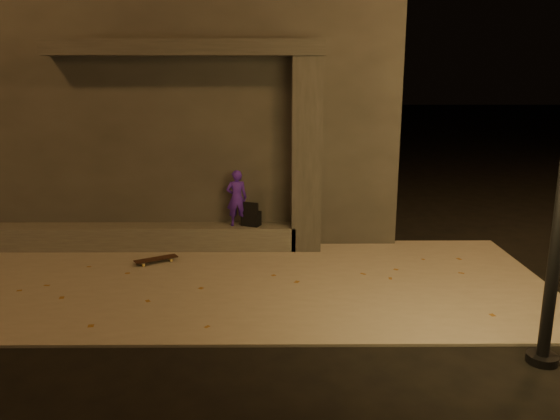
{
  "coord_description": "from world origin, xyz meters",
  "views": [
    {
      "loc": [
        1.14,
        -6.39,
        3.28
      ],
      "look_at": [
        1.19,
        2.0,
        1.22
      ],
      "focal_mm": 35.0,
      "sensor_mm": 36.0,
      "label": 1
    }
  ],
  "objects_px": {
    "column": "(306,156)",
    "backpack": "(251,217)",
    "skateboarder": "(237,198)",
    "skateboard": "(156,259)"
  },
  "relations": [
    {
      "from": "column",
      "to": "backpack",
      "type": "relative_size",
      "value": 7.53
    },
    {
      "from": "skateboarder",
      "to": "backpack",
      "type": "relative_size",
      "value": 2.27
    },
    {
      "from": "skateboarder",
      "to": "skateboard",
      "type": "distance_m",
      "value": 1.89
    },
    {
      "from": "column",
      "to": "skateboard",
      "type": "relative_size",
      "value": 4.77
    },
    {
      "from": "backpack",
      "to": "skateboard",
      "type": "xyz_separation_m",
      "value": [
        -1.67,
        -0.87,
        -0.55
      ]
    },
    {
      "from": "column",
      "to": "skateboard",
      "type": "xyz_separation_m",
      "value": [
        -2.71,
        -0.87,
        -1.73
      ]
    },
    {
      "from": "backpack",
      "to": "skateboarder",
      "type": "bearing_deg",
      "value": -157.98
    },
    {
      "from": "skateboarder",
      "to": "skateboard",
      "type": "xyz_separation_m",
      "value": [
        -1.4,
        -0.87,
        -0.92
      ]
    },
    {
      "from": "skateboarder",
      "to": "skateboard",
      "type": "height_order",
      "value": "skateboarder"
    },
    {
      "from": "skateboarder",
      "to": "backpack",
      "type": "bearing_deg",
      "value": 172.26
    }
  ]
}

